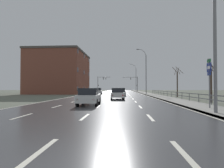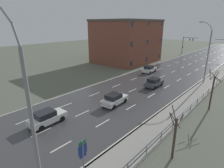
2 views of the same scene
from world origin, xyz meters
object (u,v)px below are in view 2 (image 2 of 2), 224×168
(street_lamp_foreground, at_px, (31,125))
(car_far_left, at_px, (114,99))
(highway_sign, at_px, (83,159))
(car_near_left, at_px, (149,69))
(traffic_signal_left, at_px, (186,43))
(brick_building, at_px, (127,41))
(car_near_right, at_px, (154,82))
(street_lamp_midground, at_px, (207,54))
(car_mid_centre, at_px, (47,117))

(street_lamp_foreground, distance_m, car_far_left, 15.94)
(highway_sign, height_order, car_near_left, highway_sign)
(highway_sign, relative_size, traffic_signal_left, 0.61)
(street_lamp_foreground, distance_m, brick_building, 45.25)
(street_lamp_foreground, bearing_deg, car_near_left, 109.35)
(traffic_signal_left, height_order, car_near_right, traffic_signal_left)
(street_lamp_midground, height_order, car_near_right, street_lamp_midground)
(brick_building, bearing_deg, street_lamp_midground, -16.45)
(street_lamp_foreground, height_order, car_near_left, street_lamp_foreground)
(car_near_right, bearing_deg, car_near_left, 124.74)
(car_near_right, height_order, brick_building, brick_building)
(street_lamp_midground, relative_size, car_far_left, 2.58)
(street_lamp_foreground, bearing_deg, traffic_signal_left, 102.86)
(street_lamp_midground, bearing_deg, traffic_signal_left, 115.66)
(car_near_right, bearing_deg, street_lamp_foreground, -76.89)
(street_lamp_midground, relative_size, car_mid_centre, 2.62)
(car_far_left, xyz_separation_m, car_mid_centre, (-2.33, -8.66, 0.00))
(street_lamp_foreground, xyz_separation_m, car_near_right, (-5.70, 24.10, -4.77))
(highway_sign, height_order, car_far_left, highway_sign)
(traffic_signal_left, relative_size, brick_building, 0.36)
(street_lamp_midground, distance_m, car_far_left, 19.87)
(street_lamp_foreground, height_order, traffic_signal_left, street_lamp_foreground)
(brick_building, bearing_deg, car_near_left, -31.07)
(traffic_signal_left, xyz_separation_m, car_near_left, (2.84, -29.68, -3.40))
(street_lamp_foreground, relative_size, car_near_right, 2.79)
(car_mid_centre, bearing_deg, car_near_left, 94.52)
(street_lamp_midground, xyz_separation_m, traffic_signal_left, (-14.14, 29.44, -1.12))
(brick_building, bearing_deg, car_near_right, -41.03)
(street_lamp_midground, relative_size, highway_sign, 2.90)
(car_near_right, relative_size, brick_building, 0.24)
(traffic_signal_left, height_order, car_mid_centre, traffic_signal_left)
(street_lamp_midground, relative_size, car_near_right, 2.64)
(car_near_left, xyz_separation_m, car_mid_centre, (2.82, -26.77, 0.00))
(highway_sign, height_order, traffic_signal_left, traffic_signal_left)
(highway_sign, height_order, car_near_right, highway_sign)
(brick_building, bearing_deg, street_lamp_foreground, -59.63)
(street_lamp_foreground, relative_size, car_mid_centre, 2.77)
(car_near_left, bearing_deg, car_mid_centre, -86.95)
(highway_sign, xyz_separation_m, car_near_right, (-6.68, 21.62, -1.59))
(street_lamp_midground, bearing_deg, highway_sign, -88.22)
(highway_sign, height_order, car_mid_centre, highway_sign)
(car_near_left, height_order, car_mid_centre, same)
(street_lamp_foreground, relative_size, car_far_left, 2.73)
(highway_sign, xyz_separation_m, car_mid_centre, (-9.41, 2.79, -1.59))
(car_mid_centre, bearing_deg, street_lamp_midground, 71.07)
(street_lamp_midground, height_order, brick_building, brick_building)
(street_lamp_midground, bearing_deg, brick_building, 163.55)
(street_lamp_midground, relative_size, brick_building, 0.64)
(car_near_left, bearing_deg, street_lamp_midground, -1.77)
(traffic_signal_left, height_order, car_far_left, traffic_signal_left)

